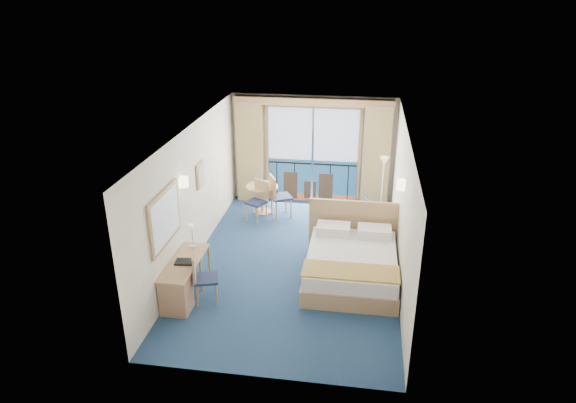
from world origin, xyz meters
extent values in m
plane|color=navy|center=(0.00, 0.00, 0.00)|extent=(6.50, 6.50, 0.00)
cube|color=beige|center=(0.00, 3.26, 1.35)|extent=(4.00, 0.02, 2.70)
cube|color=beige|center=(0.00, -3.26, 1.35)|extent=(4.00, 0.02, 2.70)
cube|color=beige|center=(-2.01, 0.00, 1.35)|extent=(0.02, 6.50, 2.70)
cube|color=beige|center=(2.01, 0.00, 1.35)|extent=(0.02, 6.50, 2.70)
cube|color=white|center=(0.00, 0.00, 2.71)|extent=(4.00, 6.50, 0.02)
cube|color=navy|center=(0.00, 3.22, 0.56)|extent=(2.20, 0.02, 1.08)
cube|color=#A7B8DB|center=(0.00, 3.22, 1.76)|extent=(2.20, 0.02, 1.32)
cube|color=#9A4B2F|center=(0.00, 3.22, 0.10)|extent=(2.20, 0.02, 0.20)
cube|color=black|center=(0.00, 3.22, 1.00)|extent=(2.20, 0.02, 0.04)
cube|color=tan|center=(0.00, 3.21, 2.46)|extent=(2.36, 0.03, 0.12)
cube|color=tan|center=(-1.15, 3.21, 1.20)|extent=(0.06, 0.03, 2.40)
cube|color=tan|center=(1.15, 3.21, 1.20)|extent=(0.06, 0.03, 2.40)
cube|color=silver|center=(0.00, 3.21, 1.20)|extent=(0.05, 0.02, 2.40)
cube|color=#3C291B|center=(0.35, 3.21, 0.40)|extent=(0.35, 0.02, 0.70)
cube|color=#3C291B|center=(-0.55, 3.21, 0.40)|extent=(0.35, 0.02, 0.70)
cube|color=#3C291B|center=(-0.05, 3.21, 0.30)|extent=(0.30, 0.02, 0.45)
cube|color=black|center=(-0.90, 3.22, 0.55)|extent=(0.02, 0.01, 0.90)
cube|color=black|center=(-0.45, 3.22, 0.55)|extent=(0.03, 0.01, 0.90)
cube|color=black|center=(0.00, 3.22, 0.55)|extent=(0.03, 0.01, 0.90)
cube|color=black|center=(0.45, 3.22, 0.55)|extent=(0.03, 0.01, 0.90)
cube|color=black|center=(0.90, 3.22, 0.55)|extent=(0.02, 0.01, 0.90)
cube|color=tan|center=(-1.55, 3.07, 1.28)|extent=(0.65, 0.22, 2.55)
cube|color=tan|center=(1.55, 3.07, 1.28)|extent=(0.65, 0.22, 2.55)
cube|color=tan|center=(0.00, 3.10, 2.58)|extent=(3.80, 0.25, 0.18)
cube|color=tan|center=(-1.98, -1.50, 1.55)|extent=(0.04, 1.25, 0.95)
cube|color=silver|center=(-1.95, -1.50, 1.55)|extent=(0.01, 1.12, 0.82)
cube|color=tan|center=(-1.98, 0.45, 1.60)|extent=(0.03, 0.42, 0.52)
cube|color=gray|center=(-1.96, 0.45, 1.60)|extent=(0.01, 0.34, 0.44)
cylinder|color=#FFEBB2|center=(-1.94, -0.60, 1.85)|extent=(0.18, 0.18, 0.18)
cylinder|color=#FFEBB2|center=(1.94, -0.15, 1.85)|extent=(0.18, 0.18, 0.18)
cube|color=tan|center=(1.14, -0.47, 0.16)|extent=(1.68, 2.10, 0.32)
cube|color=silver|center=(1.14, -0.47, 0.45)|extent=(1.62, 2.04, 0.26)
cube|color=tan|center=(1.14, -1.15, 0.59)|extent=(1.66, 0.58, 0.03)
cube|color=silver|center=(0.74, 0.29, 0.67)|extent=(0.65, 0.42, 0.19)
cube|color=silver|center=(1.54, 0.29, 0.67)|extent=(0.65, 0.42, 0.19)
cube|color=tan|center=(1.14, 0.63, 0.58)|extent=(1.84, 0.06, 1.16)
cube|color=#AD7B5B|center=(1.76, 1.16, 0.29)|extent=(0.45, 0.42, 0.58)
cube|color=silver|center=(1.79, 1.15, 0.63)|extent=(0.20, 0.15, 0.09)
imported|color=#474E56|center=(1.27, 1.72, 0.31)|extent=(0.95, 0.96, 0.63)
cylinder|color=silver|center=(1.71, 2.22, 0.01)|extent=(0.22, 0.22, 0.03)
cylinder|color=silver|center=(1.71, 2.22, 0.75)|extent=(0.02, 0.02, 1.50)
cone|color=#F1E7CC|center=(1.71, 2.22, 1.50)|extent=(0.20, 0.20, 0.18)
cube|color=tan|center=(-1.74, -1.40, 0.66)|extent=(0.50, 1.44, 0.04)
cube|color=#AD7B5B|center=(-1.74, -1.89, 0.32)|extent=(0.47, 0.43, 0.64)
cylinder|color=tan|center=(-1.96, -1.22, 0.32)|extent=(0.05, 0.05, 0.64)
cylinder|color=tan|center=(-1.52, -1.22, 0.32)|extent=(0.05, 0.05, 0.64)
cylinder|color=tan|center=(-1.96, -0.72, 0.32)|extent=(0.05, 0.05, 0.64)
cylinder|color=tan|center=(-1.52, -0.72, 0.32)|extent=(0.05, 0.05, 0.64)
cube|color=#20284B|center=(-1.32, -1.53, 0.45)|extent=(0.50, 0.50, 0.05)
cube|color=tan|center=(-1.50, -1.59, 0.70)|extent=(0.16, 0.39, 0.48)
cylinder|color=tan|center=(-1.12, -1.64, 0.22)|extent=(0.03, 0.03, 0.43)
cylinder|color=tan|center=(-1.21, -1.33, 0.22)|extent=(0.03, 0.03, 0.43)
cylinder|color=tan|center=(-1.43, -1.73, 0.22)|extent=(0.03, 0.03, 0.43)
cylinder|color=tan|center=(-1.52, -1.42, 0.22)|extent=(0.03, 0.03, 0.43)
cube|color=black|center=(-1.73, -1.43, 0.69)|extent=(0.33, 0.26, 0.03)
cylinder|color=silver|center=(-1.75, -0.88, 0.71)|extent=(0.12, 0.12, 0.02)
cylinder|color=silver|center=(-1.75, -0.88, 0.90)|extent=(0.02, 0.02, 0.40)
cone|color=#F1E7CC|center=(-1.75, -0.88, 1.10)|extent=(0.11, 0.11, 0.10)
cylinder|color=tan|center=(-1.11, 2.33, 0.67)|extent=(0.77, 0.77, 0.04)
cylinder|color=tan|center=(-1.11, 2.33, 0.33)|extent=(0.08, 0.08, 0.67)
cylinder|color=tan|center=(-1.11, 2.33, 0.01)|extent=(0.42, 0.42, 0.03)
cube|color=#20284B|center=(-0.62, 2.18, 0.50)|extent=(0.60, 0.60, 0.05)
cube|color=tan|center=(-0.81, 2.08, 0.78)|extent=(0.25, 0.41, 0.53)
cylinder|color=tan|center=(-0.37, 2.10, 0.24)|extent=(0.04, 0.04, 0.48)
cylinder|color=tan|center=(-0.54, 2.42, 0.24)|extent=(0.04, 0.04, 0.48)
cylinder|color=tan|center=(-0.69, 1.93, 0.24)|extent=(0.04, 0.04, 0.48)
cylinder|color=tan|center=(-0.86, 2.25, 0.24)|extent=(0.04, 0.04, 0.48)
cube|color=#20284B|center=(-1.16, 1.86, 0.46)|extent=(0.55, 0.55, 0.05)
cube|color=tan|center=(-1.06, 2.03, 0.71)|extent=(0.38, 0.23, 0.49)
cylinder|color=tan|center=(-1.38, 1.80, 0.22)|extent=(0.03, 0.03, 0.44)
cylinder|color=tan|center=(-1.09, 1.64, 0.22)|extent=(0.03, 0.03, 0.44)
cylinder|color=tan|center=(-1.22, 2.08, 0.22)|extent=(0.03, 0.03, 0.44)
cylinder|color=tan|center=(-0.93, 1.92, 0.22)|extent=(0.03, 0.03, 0.44)
camera|label=1|loc=(1.22, -8.84, 5.16)|focal=32.00mm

